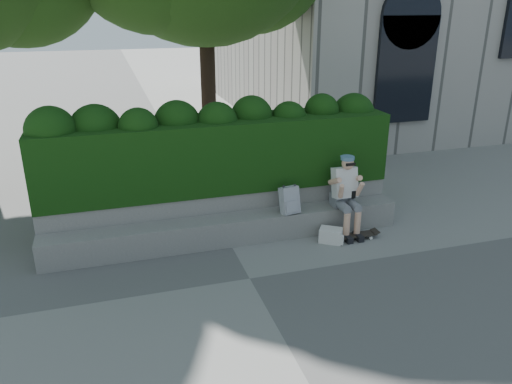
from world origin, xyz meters
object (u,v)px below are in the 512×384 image
object	(u,v)px
backpack_ground	(331,235)
backpack_plaid	(290,200)
person	(346,192)
skateboard	(354,236)

from	to	relation	value
backpack_ground	backpack_plaid	bearing A→B (deg)	-178.86
person	backpack_ground	xyz separation A→B (m)	(-0.38, -0.31, -0.63)
backpack_plaid	person	bearing A→B (deg)	-17.34
skateboard	backpack_ground	xyz separation A→B (m)	(-0.42, 0.03, 0.05)
backpack_plaid	backpack_ground	bearing A→B (deg)	-45.22
person	backpack_ground	distance (m)	0.80
backpack_ground	skateboard	bearing A→B (deg)	29.77
person	backpack_plaid	size ratio (longest dim) A/B	3.01
person	skateboard	xyz separation A→B (m)	(0.04, -0.34, -0.68)
backpack_plaid	backpack_ground	xyz separation A→B (m)	(0.61, -0.39, -0.56)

